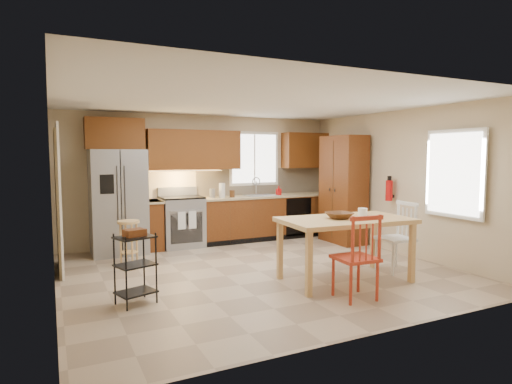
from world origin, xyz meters
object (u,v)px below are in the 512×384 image
object	(u,v)px
pantry	(343,189)
table_bowl	(339,219)
chair_white	(395,237)
utility_cart	(135,269)
refrigerator	(118,202)
range_stove	(182,222)
fire_extinguisher	(389,191)
bar_stool	(129,243)
chair_red	(355,256)
table_jar	(363,213)
dining_table	(345,250)
soap_bottle	(279,191)

from	to	relation	value
pantry	table_bowl	bearing A→B (deg)	-128.35
chair_white	pantry	bearing A→B (deg)	-13.03
utility_cart	refrigerator	bearing A→B (deg)	67.64
refrigerator	chair_white	bearing A→B (deg)	-40.51
range_stove	chair_white	xyz separation A→B (m)	(2.36, -3.06, 0.05)
fire_extinguisher	bar_stool	size ratio (longest dim) A/B	0.51
table_bowl	fire_extinguisher	bearing A→B (deg)	29.72
chair_white	table_bowl	world-z (taller)	chair_white
chair_white	chair_red	bearing A→B (deg)	121.94
range_stove	table_bowl	world-z (taller)	range_stove
range_stove	table_jar	xyz separation A→B (m)	(1.79, -3.00, 0.44)
fire_extinguisher	dining_table	bearing A→B (deg)	-148.78
soap_bottle	pantry	world-z (taller)	pantry
refrigerator	utility_cart	bearing A→B (deg)	-94.26
chair_red	bar_stool	bearing A→B (deg)	131.43
refrigerator	bar_stool	world-z (taller)	refrigerator
refrigerator	dining_table	xyz separation A→B (m)	(2.56, -3.05, -0.48)
range_stove	pantry	bearing A→B (deg)	-18.29
dining_table	chair_red	world-z (taller)	chair_red
refrigerator	utility_cart	distance (m)	2.80
soap_bottle	table_bowl	bearing A→B (deg)	-103.57
soap_bottle	fire_extinguisher	world-z (taller)	fire_extinguisher
dining_table	table_bowl	world-z (taller)	table_bowl
soap_bottle	dining_table	distance (m)	3.14
dining_table	chair_white	xyz separation A→B (m)	(0.95, 0.05, 0.09)
dining_table	table_bowl	bearing A→B (deg)	-176.36
dining_table	fire_extinguisher	bearing A→B (deg)	34.86
bar_stool	table_jar	bearing A→B (deg)	-43.69
soap_bottle	bar_stool	distance (m)	3.33
pantry	dining_table	world-z (taller)	pantry
fire_extinguisher	bar_stool	bearing A→B (deg)	165.74
bar_stool	range_stove	bearing A→B (deg)	31.40
table_jar	refrigerator	bearing A→B (deg)	135.03
pantry	chair_white	bearing A→B (deg)	-106.66
fire_extinguisher	dining_table	world-z (taller)	fire_extinguisher
dining_table	table_bowl	xyz separation A→B (m)	(-0.11, 0.00, 0.44)
table_bowl	refrigerator	bearing A→B (deg)	128.79
pantry	bar_stool	distance (m)	4.17
range_stove	fire_extinguisher	size ratio (longest dim) A/B	2.56
refrigerator	chair_red	distance (m)	4.33
refrigerator	chair_red	xyz separation A→B (m)	(2.21, -3.70, -0.40)
pantry	utility_cart	size ratio (longest dim) A/B	2.52
range_stove	chair_red	xyz separation A→B (m)	(1.06, -3.76, 0.05)
dining_table	table_jar	size ratio (longest dim) A/B	10.45
soap_bottle	utility_cart	bearing A→B (deg)	-141.22
chair_red	table_jar	world-z (taller)	chair_red
soap_bottle	table_jar	distance (m)	2.93
fire_extinguisher	soap_bottle	bearing A→B (deg)	120.53
chair_red	table_jar	bearing A→B (deg)	49.66
dining_table	bar_stool	xyz separation A→B (m)	(-2.54, 2.17, -0.08)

